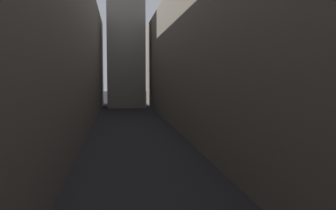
{
  "coord_description": "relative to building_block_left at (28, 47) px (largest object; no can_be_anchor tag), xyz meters",
  "views": [
    {
      "loc": [
        -1.99,
        8.79,
        7.02
      ],
      "look_at": [
        0.0,
        23.19,
        5.87
      ],
      "focal_mm": 39.29,
      "sensor_mm": 36.0,
      "label": 1
    }
  ],
  "objects": [
    {
      "name": "building_block_right",
      "position": [
        22.28,
        0.0,
        -0.33
      ],
      "size": [
        10.78,
        108.0,
        19.55
      ],
      "primitive_type": "cube",
      "color": "#756B5B",
      "rests_on": "ground"
    },
    {
      "name": "ground_plane",
      "position": [
        11.39,
        -2.0,
        -10.11
      ],
      "size": [
        264.0,
        264.0,
        0.0
      ],
      "primitive_type": "plane",
      "color": "#232326"
    },
    {
      "name": "building_block_left",
      "position": [
        0.0,
        0.0,
        0.0
      ],
      "size": [
        11.79,
        108.0,
        20.21
      ],
      "primitive_type": "cube",
      "color": "#60594F",
      "rests_on": "ground"
    }
  ]
}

